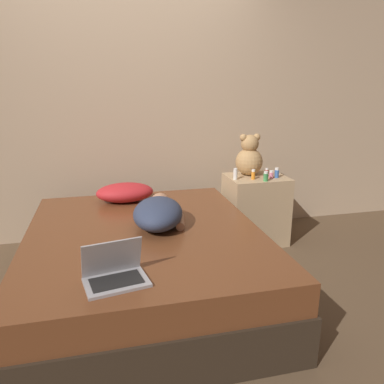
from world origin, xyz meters
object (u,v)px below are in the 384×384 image
(person_lying, at_px, (159,212))
(bottle_green, at_px, (266,176))
(bottle_orange, at_px, (253,175))
(laptop, at_px, (115,273))
(bottle_blue, at_px, (277,173))
(pillow, at_px, (125,192))
(bottle_white, at_px, (235,174))
(bottle_pink, at_px, (271,175))
(teddy_bear, at_px, (249,157))
(bottle_red, at_px, (267,172))

(person_lying, height_order, bottle_green, bottle_green)
(person_lying, xyz_separation_m, bottle_orange, (0.95, 0.57, 0.09))
(laptop, height_order, bottle_blue, bottle_blue)
(pillow, xyz_separation_m, bottle_orange, (1.15, -0.06, 0.11))
(person_lying, bearing_deg, bottle_green, 36.55)
(bottle_white, bearing_deg, pillow, 178.52)
(person_lying, height_order, laptop, laptop)
(bottle_pink, bearing_deg, bottle_orange, 178.87)
(person_lying, height_order, bottle_blue, bottle_blue)
(bottle_white, bearing_deg, bottle_green, -25.44)
(person_lying, distance_m, teddy_bear, 1.24)
(teddy_bear, height_order, bottle_white, teddy_bear)
(bottle_red, xyz_separation_m, bottle_blue, (0.07, -0.07, 0.01))
(bottle_orange, relative_size, bottle_green, 1.03)
(pillow, xyz_separation_m, teddy_bear, (1.17, 0.11, 0.23))
(bottle_red, xyz_separation_m, bottle_white, (-0.33, -0.05, 0.01))
(person_lying, distance_m, bottle_white, 1.00)
(laptop, relative_size, bottle_green, 3.94)
(bottle_pink, distance_m, bottle_red, 0.08)
(bottle_orange, bearing_deg, bottle_red, 25.72)
(laptop, relative_size, teddy_bear, 0.89)
(pillow, relative_size, bottle_red, 6.30)
(bottle_green, bearing_deg, bottle_orange, 134.34)
(pillow, relative_size, laptop, 1.39)
(laptop, xyz_separation_m, teddy_bear, (1.31, 1.47, 0.26))
(pillow, bearing_deg, person_lying, -72.66)
(bottle_orange, height_order, bottle_green, bottle_orange)
(person_lying, relative_size, bottle_orange, 7.49)
(bottle_pink, bearing_deg, person_lying, -153.19)
(bottle_pink, relative_size, bottle_blue, 0.78)
(teddy_bear, distance_m, bottle_red, 0.21)
(bottle_green, bearing_deg, pillow, 173.44)
(pillow, distance_m, bottle_pink, 1.33)
(laptop, height_order, teddy_bear, teddy_bear)
(teddy_bear, bearing_deg, bottle_green, -76.30)
(bottle_pink, distance_m, bottle_white, 0.34)
(bottle_pink, xyz_separation_m, bottle_blue, (0.06, 0.01, 0.01))
(pillow, distance_m, bottle_blue, 1.39)
(bottle_pink, bearing_deg, laptop, -138.33)
(bottle_pink, bearing_deg, bottle_white, 174.25)
(pillow, height_order, bottle_orange, bottle_orange)
(bottle_blue, bearing_deg, bottle_pink, -169.11)
(bottle_green, xyz_separation_m, bottle_white, (-0.24, 0.12, 0.01))
(person_lying, relative_size, laptop, 1.96)
(bottle_blue, xyz_separation_m, bottle_green, (-0.15, -0.09, -0.00))
(person_lying, relative_size, bottle_blue, 7.40)
(person_lying, bearing_deg, teddy_bear, 48.57)
(bottle_white, bearing_deg, bottle_orange, -10.71)
(person_lying, distance_m, bottle_green, 1.15)
(laptop, distance_m, bottle_pink, 1.96)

